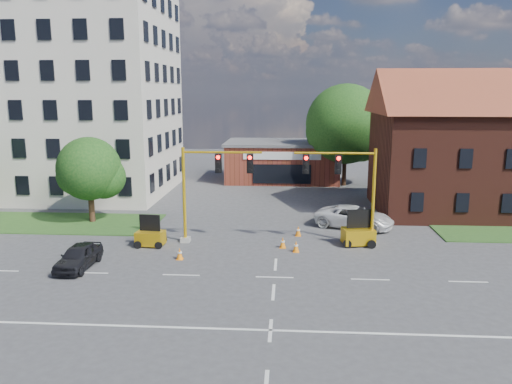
% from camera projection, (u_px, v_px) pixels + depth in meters
% --- Properties ---
extents(ground, '(120.00, 120.00, 0.00)m').
position_uv_depth(ground, '(275.00, 277.00, 26.34)').
color(ground, '#3E3E41').
rests_on(ground, ground).
extents(grass_verge_nw, '(22.00, 6.00, 0.08)m').
position_uv_depth(grass_verge_nw, '(12.00, 222.00, 37.39)').
color(grass_verge_nw, '#274F1D').
rests_on(grass_verge_nw, ground).
extents(lane_markings, '(60.00, 36.00, 0.01)m').
position_uv_depth(lane_markings, '(273.00, 300.00, 23.41)').
color(lane_markings, silver).
rests_on(lane_markings, ground).
extents(office_block, '(18.40, 15.40, 20.60)m').
position_uv_depth(office_block, '(70.00, 85.00, 47.02)').
color(office_block, beige).
rests_on(office_block, ground).
extents(brick_shop, '(12.40, 8.40, 4.30)m').
position_uv_depth(brick_shop, '(282.00, 161.00, 55.26)').
color(brick_shop, maroon).
rests_on(brick_shop, ground).
extents(townhouse_row, '(21.00, 11.00, 11.50)m').
position_uv_depth(townhouse_row, '(507.00, 139.00, 39.69)').
color(townhouse_row, '#4D2017').
rests_on(townhouse_row, ground).
extents(tree_large, '(8.60, 8.19, 10.50)m').
position_uv_depth(tree_large, '(350.00, 127.00, 51.19)').
color(tree_large, '#3A2415').
rests_on(tree_large, ground).
extents(tree_nw_front, '(4.91, 4.68, 6.41)m').
position_uv_depth(tree_nw_front, '(93.00, 171.00, 36.80)').
color(tree_nw_front, '#3A2415').
rests_on(tree_nw_front, ground).
extents(signal_mast_west, '(5.30, 0.60, 6.20)m').
position_uv_depth(signal_mast_west, '(209.00, 183.00, 31.72)').
color(signal_mast_west, gray).
rests_on(signal_mast_west, ground).
extents(signal_mast_east, '(5.30, 0.60, 6.20)m').
position_uv_depth(signal_mast_east, '(347.00, 185.00, 31.16)').
color(signal_mast_east, gray).
rests_on(signal_mast_east, ground).
extents(trailer_west, '(1.82, 1.30, 1.95)m').
position_uv_depth(trailer_west, '(150.00, 237.00, 31.60)').
color(trailer_west, gold).
rests_on(trailer_west, ground).
extents(trailer_east, '(2.13, 1.60, 2.22)m').
position_uv_depth(trailer_east, '(358.00, 234.00, 31.78)').
color(trailer_east, gold).
rests_on(trailer_east, ground).
extents(cone_a, '(0.40, 0.40, 0.70)m').
position_uv_depth(cone_a, '(180.00, 254.00, 29.11)').
color(cone_a, orange).
rests_on(cone_a, ground).
extents(cone_b, '(0.40, 0.40, 0.70)m').
position_uv_depth(cone_b, '(283.00, 243.00, 31.25)').
color(cone_b, orange).
rests_on(cone_b, ground).
extents(cone_c, '(0.40, 0.40, 0.70)m').
position_uv_depth(cone_c, '(296.00, 247.00, 30.46)').
color(cone_c, orange).
rests_on(cone_c, ground).
extents(cone_d, '(0.40, 0.40, 0.70)m').
position_uv_depth(cone_d, '(298.00, 231.00, 33.87)').
color(cone_d, orange).
rests_on(cone_d, ground).
extents(pickup_white, '(6.14, 4.48, 1.55)m').
position_uv_depth(pickup_white, '(354.00, 217.00, 35.86)').
color(pickup_white, white).
rests_on(pickup_white, ground).
extents(sedan_dark, '(1.68, 3.95, 1.33)m').
position_uv_depth(sedan_dark, '(79.00, 256.00, 27.63)').
color(sedan_dark, black).
rests_on(sedan_dark, ground).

